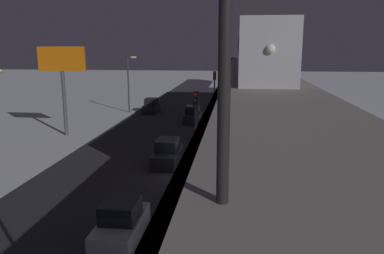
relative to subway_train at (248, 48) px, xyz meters
The scene contains 13 objects.
ground_plane 31.38m from the subway_train, 80.07° to the left, with size 240.00×240.00×0.00m, color silver.
avenue_asphalt 32.48m from the subway_train, 71.61° to the left, with size 11.00×99.50×0.01m, color #28282D.
elevated_railway 29.83m from the subway_train, 89.83° to the left, with size 5.00×99.50×6.88m.
subway_train is the anchor object (origin of this frame).
sedan_black 14.87m from the subway_train, 58.06° to the left, with size 1.80×4.23×1.97m.
sedan_silver 40.88m from the subway_train, 80.42° to the left, with size 1.80×4.08×1.97m.
sedan_black_2 29.46m from the subway_train, 76.40° to the left, with size 1.80×4.41×1.97m.
sedan_black_3 15.92m from the subway_train, 19.22° to the left, with size 1.80×4.05×1.97m.
traffic_light_near 34.69m from the subway_train, 83.70° to the left, with size 0.32×0.44×6.40m.
traffic_light_mid 16.87m from the subway_train, 76.58° to the left, with size 0.32×0.44×6.40m.
traffic_light_far 6.37m from the subway_train, 33.91° to the right, with size 0.32×0.44×6.40m.
commercial_billboard 26.77m from the subway_train, 45.54° to the left, with size 4.80×0.36×8.90m.
street_lamp_far 17.07m from the subway_train, 16.44° to the left, with size 1.35×0.44×7.65m.
Camera 1 is at (-3.65, 25.60, 8.84)m, focal length 35.57 mm.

